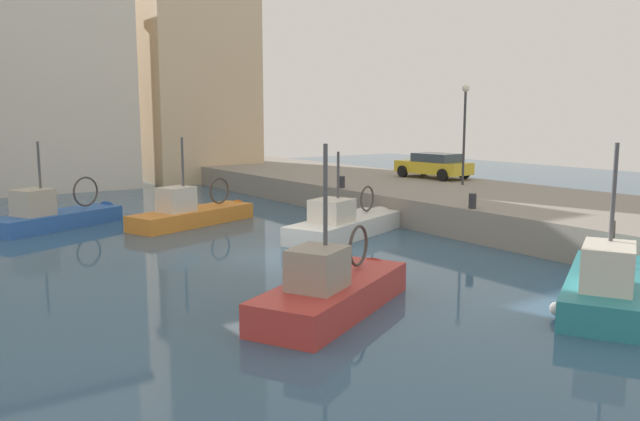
{
  "coord_description": "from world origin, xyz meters",
  "views": [
    {
      "loc": [
        -10.28,
        -17.69,
        4.6
      ],
      "look_at": [
        2.46,
        0.74,
        1.2
      ],
      "focal_mm": 35.55,
      "sensor_mm": 36.0,
      "label": 1
    }
  ],
  "objects_px": {
    "fishing_boat_orange": "(198,220)",
    "mooring_bollard_mid": "(342,182)",
    "mooring_bollard_south": "(472,201)",
    "quay_streetlamp": "(465,118)",
    "fishing_boat_red": "(339,303)",
    "fishing_boat_white": "(350,232)",
    "fishing_boat_blue": "(63,223)",
    "fishing_boat_teal": "(608,295)",
    "parked_car_yellow": "(434,165)"
  },
  "relations": [
    {
      "from": "mooring_bollard_south",
      "to": "mooring_bollard_mid",
      "type": "distance_m",
      "value": 8.0
    },
    {
      "from": "mooring_bollard_south",
      "to": "mooring_bollard_mid",
      "type": "xyz_separation_m",
      "value": [
        0.0,
        8.0,
        0.0
      ]
    },
    {
      "from": "fishing_boat_white",
      "to": "quay_streetlamp",
      "type": "height_order",
      "value": "quay_streetlamp"
    },
    {
      "from": "mooring_bollard_mid",
      "to": "quay_streetlamp",
      "type": "height_order",
      "value": "quay_streetlamp"
    },
    {
      "from": "parked_car_yellow",
      "to": "fishing_boat_orange",
      "type": "bearing_deg",
      "value": 178.66
    },
    {
      "from": "fishing_boat_blue",
      "to": "parked_car_yellow",
      "type": "height_order",
      "value": "fishing_boat_blue"
    },
    {
      "from": "fishing_boat_red",
      "to": "fishing_boat_teal",
      "type": "bearing_deg",
      "value": -29.75
    },
    {
      "from": "fishing_boat_orange",
      "to": "fishing_boat_blue",
      "type": "xyz_separation_m",
      "value": [
        -4.92,
        2.53,
        0.01
      ]
    },
    {
      "from": "parked_car_yellow",
      "to": "mooring_bollard_south",
      "type": "distance_m",
      "value": 11.18
    },
    {
      "from": "quay_streetlamp",
      "to": "fishing_boat_white",
      "type": "bearing_deg",
      "value": -165.37
    },
    {
      "from": "fishing_boat_red",
      "to": "parked_car_yellow",
      "type": "distance_m",
      "value": 20.28
    },
    {
      "from": "fishing_boat_teal",
      "to": "parked_car_yellow",
      "type": "bearing_deg",
      "value": 58.49
    },
    {
      "from": "fishing_boat_teal",
      "to": "quay_streetlamp",
      "type": "bearing_deg",
      "value": 56.05
    },
    {
      "from": "fishing_boat_white",
      "to": "parked_car_yellow",
      "type": "distance_m",
      "value": 11.34
    },
    {
      "from": "fishing_boat_teal",
      "to": "mooring_bollard_south",
      "type": "bearing_deg",
      "value": 67.14
    },
    {
      "from": "fishing_boat_red",
      "to": "parked_car_yellow",
      "type": "bearing_deg",
      "value": 38.98
    },
    {
      "from": "fishing_boat_orange",
      "to": "mooring_bollard_mid",
      "type": "xyz_separation_m",
      "value": [
        6.76,
        -1.18,
        1.34
      ]
    },
    {
      "from": "fishing_boat_blue",
      "to": "fishing_boat_orange",
      "type": "bearing_deg",
      "value": -27.19
    },
    {
      "from": "fishing_boat_red",
      "to": "mooring_bollard_south",
      "type": "distance_m",
      "value": 9.79
    },
    {
      "from": "mooring_bollard_south",
      "to": "quay_streetlamp",
      "type": "distance_m",
      "value": 8.56
    },
    {
      "from": "fishing_boat_red",
      "to": "fishing_boat_teal",
      "type": "xyz_separation_m",
      "value": [
        5.86,
        -3.35,
        0.02
      ]
    },
    {
      "from": "mooring_bollard_mid",
      "to": "quay_streetlamp",
      "type": "distance_m",
      "value": 6.79
    },
    {
      "from": "fishing_boat_blue",
      "to": "mooring_bollard_mid",
      "type": "distance_m",
      "value": 12.33
    },
    {
      "from": "fishing_boat_blue",
      "to": "mooring_bollard_south",
      "type": "height_order",
      "value": "fishing_boat_blue"
    },
    {
      "from": "fishing_boat_orange",
      "to": "parked_car_yellow",
      "type": "bearing_deg",
      "value": -1.34
    },
    {
      "from": "fishing_boat_blue",
      "to": "mooring_bollard_south",
      "type": "bearing_deg",
      "value": -45.06
    },
    {
      "from": "mooring_bollard_south",
      "to": "fishing_boat_white",
      "type": "bearing_deg",
      "value": 130.98
    },
    {
      "from": "parked_car_yellow",
      "to": "mooring_bollard_mid",
      "type": "distance_m",
      "value": 6.88
    },
    {
      "from": "parked_car_yellow",
      "to": "quay_streetlamp",
      "type": "height_order",
      "value": "quay_streetlamp"
    },
    {
      "from": "mooring_bollard_south",
      "to": "quay_streetlamp",
      "type": "bearing_deg",
      "value": 45.26
    },
    {
      "from": "fishing_boat_orange",
      "to": "mooring_bollard_south",
      "type": "relative_size",
      "value": 12.22
    },
    {
      "from": "fishing_boat_orange",
      "to": "mooring_bollard_mid",
      "type": "bearing_deg",
      "value": -9.89
    },
    {
      "from": "fishing_boat_teal",
      "to": "mooring_bollard_mid",
      "type": "bearing_deg",
      "value": 78.7
    },
    {
      "from": "fishing_boat_teal",
      "to": "mooring_bollard_mid",
      "type": "distance_m",
      "value": 15.56
    },
    {
      "from": "fishing_boat_orange",
      "to": "parked_car_yellow",
      "type": "height_order",
      "value": "fishing_boat_orange"
    },
    {
      "from": "mooring_bollard_south",
      "to": "fishing_boat_orange",
      "type": "bearing_deg",
      "value": 126.38
    },
    {
      "from": "mooring_bollard_south",
      "to": "quay_streetlamp",
      "type": "height_order",
      "value": "quay_streetlamp"
    },
    {
      "from": "fishing_boat_white",
      "to": "fishing_boat_blue",
      "type": "xyz_separation_m",
      "value": [
        -8.69,
        8.26,
        0.03
      ]
    },
    {
      "from": "parked_car_yellow",
      "to": "mooring_bollard_south",
      "type": "height_order",
      "value": "parked_car_yellow"
    },
    {
      "from": "fishing_boat_white",
      "to": "fishing_boat_blue",
      "type": "relative_size",
      "value": 1.07
    },
    {
      "from": "fishing_boat_orange",
      "to": "fishing_boat_teal",
      "type": "xyz_separation_m",
      "value": [
        3.73,
        -16.38,
        0.01
      ]
    },
    {
      "from": "fishing_boat_red",
      "to": "fishing_boat_white",
      "type": "bearing_deg",
      "value": 51.01
    },
    {
      "from": "fishing_boat_blue",
      "to": "fishing_boat_teal",
      "type": "xyz_separation_m",
      "value": [
        8.65,
        -18.9,
        -0.01
      ]
    },
    {
      "from": "fishing_boat_red",
      "to": "fishing_boat_blue",
      "type": "bearing_deg",
      "value": 100.15
    },
    {
      "from": "fishing_boat_white",
      "to": "fishing_boat_teal",
      "type": "xyz_separation_m",
      "value": [
        -0.04,
        -10.64,
        0.02
      ]
    },
    {
      "from": "fishing_boat_orange",
      "to": "fishing_boat_white",
      "type": "distance_m",
      "value": 6.86
    },
    {
      "from": "mooring_bollard_mid",
      "to": "parked_car_yellow",
      "type": "bearing_deg",
      "value": 7.21
    },
    {
      "from": "fishing_boat_white",
      "to": "mooring_bollard_south",
      "type": "relative_size",
      "value": 12.42
    },
    {
      "from": "parked_car_yellow",
      "to": "quay_streetlamp",
      "type": "relative_size",
      "value": 0.88
    },
    {
      "from": "fishing_boat_orange",
      "to": "fishing_boat_red",
      "type": "bearing_deg",
      "value": -99.31
    }
  ]
}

